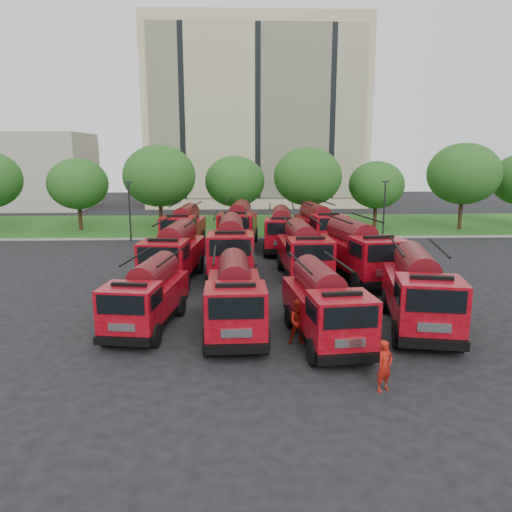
% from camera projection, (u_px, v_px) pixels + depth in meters
% --- Properties ---
extents(ground, '(140.00, 140.00, 0.00)m').
position_uv_depth(ground, '(254.00, 296.00, 26.67)').
color(ground, black).
rests_on(ground, ground).
extents(lawn, '(70.00, 16.00, 0.12)m').
position_uv_depth(lawn, '(245.00, 225.00, 52.09)').
color(lawn, '#1D5115').
rests_on(lawn, ground).
extents(curb, '(70.00, 0.30, 0.14)m').
position_uv_depth(curb, '(246.00, 238.00, 44.16)').
color(curb, gray).
rests_on(curb, ground).
extents(apartment_building, '(30.00, 14.18, 25.00)m').
position_uv_depth(apartment_building, '(256.00, 116.00, 71.06)').
color(apartment_building, '#C3AF91').
rests_on(apartment_building, ground).
extents(side_building, '(18.00, 12.00, 10.00)m').
position_uv_depth(side_building, '(21.00, 171.00, 67.49)').
color(side_building, '#9E998C').
rests_on(side_building, ground).
extents(tree_1, '(5.71, 5.71, 6.98)m').
position_uv_depth(tree_1, '(78.00, 184.00, 47.60)').
color(tree_1, '#382314').
rests_on(tree_1, ground).
extents(tree_2, '(6.72, 6.72, 8.22)m').
position_uv_depth(tree_2, '(159.00, 176.00, 46.28)').
color(tree_2, '#382314').
rests_on(tree_2, ground).
extents(tree_3, '(5.88, 5.88, 7.19)m').
position_uv_depth(tree_3, '(235.00, 182.00, 49.14)').
color(tree_3, '#382314').
rests_on(tree_3, ground).
extents(tree_4, '(6.55, 6.55, 8.01)m').
position_uv_depth(tree_4, '(308.00, 177.00, 47.84)').
color(tree_4, '#382314').
rests_on(tree_4, ground).
extents(tree_5, '(5.46, 5.46, 6.68)m').
position_uv_depth(tree_5, '(376.00, 185.00, 49.27)').
color(tree_5, '#382314').
rests_on(tree_5, ground).
extents(tree_6, '(6.89, 6.89, 8.42)m').
position_uv_depth(tree_6, '(464.00, 174.00, 47.88)').
color(tree_6, '#382314').
rests_on(tree_6, ground).
extents(lamp_post_0, '(0.60, 0.25, 5.11)m').
position_uv_depth(lamp_post_0, '(129.00, 208.00, 42.51)').
color(lamp_post_0, black).
rests_on(lamp_post_0, ground).
extents(lamp_post_1, '(0.60, 0.25, 5.11)m').
position_uv_depth(lamp_post_1, '(384.00, 207.00, 43.37)').
color(lamp_post_1, black).
rests_on(lamp_post_1, ground).
extents(fire_truck_0, '(3.09, 6.58, 2.88)m').
position_uv_depth(fire_truck_0, '(147.00, 295.00, 21.76)').
color(fire_truck_0, black).
rests_on(fire_truck_0, ground).
extents(fire_truck_1, '(2.62, 6.85, 3.09)m').
position_uv_depth(fire_truck_1, '(235.00, 297.00, 21.15)').
color(fire_truck_1, black).
rests_on(fire_truck_1, ground).
extents(fire_truck_2, '(2.95, 6.78, 2.99)m').
position_uv_depth(fire_truck_2, '(325.00, 305.00, 20.21)').
color(fire_truck_2, black).
rests_on(fire_truck_2, ground).
extents(fire_truck_3, '(3.83, 7.59, 3.30)m').
position_uv_depth(fire_truck_3, '(419.00, 291.00, 21.69)').
color(fire_truck_3, black).
rests_on(fire_truck_3, ground).
extents(fire_truck_4, '(3.32, 7.60, 3.35)m').
position_uv_depth(fire_truck_4, '(174.00, 253.00, 29.59)').
color(fire_truck_4, black).
rests_on(fire_truck_4, ground).
extents(fire_truck_5, '(2.87, 7.76, 3.53)m').
position_uv_depth(fire_truck_5, '(231.00, 246.00, 31.25)').
color(fire_truck_5, black).
rests_on(fire_truck_5, ground).
extents(fire_truck_6, '(2.82, 7.30, 3.29)m').
position_uv_depth(fire_truck_6, '(303.00, 251.00, 30.43)').
color(fire_truck_6, black).
rests_on(fire_truck_6, ground).
extents(fire_truck_7, '(3.88, 8.02, 3.50)m').
position_uv_depth(fire_truck_7, '(359.00, 251.00, 29.86)').
color(fire_truck_7, black).
rests_on(fire_truck_7, ground).
extents(fire_truck_8, '(3.17, 7.43, 3.29)m').
position_uv_depth(fire_truck_8, '(184.00, 227.00, 40.07)').
color(fire_truck_8, black).
rests_on(fire_truck_8, ground).
extents(fire_truck_9, '(3.41, 7.94, 3.52)m').
position_uv_depth(fire_truck_9, '(239.00, 225.00, 40.48)').
color(fire_truck_9, black).
rests_on(fire_truck_9, ground).
extents(fire_truck_10, '(3.08, 7.39, 3.29)m').
position_uv_depth(fire_truck_10, '(281.00, 229.00, 38.69)').
color(fire_truck_10, black).
rests_on(fire_truck_10, ground).
extents(fire_truck_11, '(3.51, 7.62, 3.34)m').
position_uv_depth(fire_truck_11, '(319.00, 225.00, 40.77)').
color(fire_truck_11, black).
rests_on(fire_truck_11, ground).
extents(firefighter_0, '(0.77, 0.72, 1.71)m').
position_uv_depth(firefighter_0, '(383.00, 390.00, 16.16)').
color(firefighter_0, '#9D170C').
rests_on(firefighter_0, ground).
extents(firefighter_1, '(0.91, 0.52, 1.85)m').
position_uv_depth(firefighter_1, '(299.00, 344.00, 20.06)').
color(firefighter_1, '#9D170C').
rests_on(firefighter_1, ground).
extents(firefighter_2, '(1.08, 1.27, 1.88)m').
position_uv_depth(firefighter_2, '(446.00, 331.00, 21.55)').
color(firefighter_2, '#9D170C').
rests_on(firefighter_2, ground).
extents(firefighter_3, '(1.04, 0.99, 1.47)m').
position_uv_depth(firefighter_3, '(403.00, 308.00, 24.62)').
color(firefighter_3, black).
rests_on(firefighter_3, ground).
extents(firefighter_4, '(0.85, 0.85, 1.48)m').
position_uv_depth(firefighter_4, '(251.00, 295.00, 27.00)').
color(firefighter_4, black).
rests_on(firefighter_4, ground).
extents(firefighter_5, '(1.43, 0.68, 1.51)m').
position_uv_depth(firefighter_5, '(369.00, 280.00, 29.94)').
color(firefighter_5, '#9D170C').
rests_on(firefighter_5, ground).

